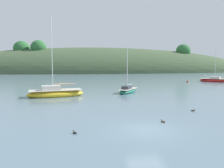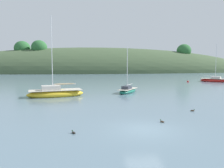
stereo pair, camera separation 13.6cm
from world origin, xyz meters
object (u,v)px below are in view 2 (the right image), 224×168
object	(u,v)px
sailboat_red_portside	(55,93)
sailboat_black_sloop	(128,91)
mooring_buoy_channel	(188,82)
duck_lone_right	(74,133)
duck_straggler	(162,122)
sailboat_blue_center	(214,80)
duck_lone_left	(193,111)

from	to	relation	value
sailboat_red_portside	sailboat_black_sloop	bearing A→B (deg)	14.59
mooring_buoy_channel	duck_lone_right	xyz separation A→B (m)	(-23.83, -35.16, -0.07)
duck_lone_right	sailboat_black_sloop	bearing A→B (deg)	69.90
duck_straggler	sailboat_black_sloop	bearing A→B (deg)	88.61
sailboat_blue_center	duck_lone_left	world-z (taller)	sailboat_blue_center
duck_lone_left	sailboat_black_sloop	bearing A→B (deg)	105.44
sailboat_red_portside	duck_lone_right	xyz separation A→B (m)	(3.30, -16.31, -0.39)
duck_straggler	duck_lone_left	bearing A→B (deg)	40.50
mooring_buoy_channel	duck_straggler	xyz separation A→B (m)	(-17.30, -33.14, -0.07)
sailboat_black_sloop	sailboat_red_portside	world-z (taller)	sailboat_red_portside
sailboat_red_portside	mooring_buoy_channel	world-z (taller)	sailboat_red_portside
sailboat_red_portside	duck_lone_right	size ratio (longest dim) A/B	27.60
sailboat_red_portside	duck_straggler	size ratio (longest dim) A/B	27.82
sailboat_red_portside	duck_lone_right	bearing A→B (deg)	-78.56
sailboat_black_sloop	duck_straggler	bearing A→B (deg)	-91.39
sailboat_black_sloop	mooring_buoy_channel	world-z (taller)	sailboat_black_sloop
sailboat_blue_center	duck_lone_right	size ratio (longest dim) A/B	22.85
sailboat_black_sloop	duck_lone_right	size ratio (longest dim) A/B	17.93
sailboat_black_sloop	mooring_buoy_channel	xyz separation A→B (m)	(16.89, 16.18, -0.20)
sailboat_blue_center	sailboat_red_portside	distance (m)	38.87
mooring_buoy_channel	duck_lone_right	distance (m)	42.48
sailboat_black_sloop	duck_lone_left	distance (m)	13.94
sailboat_blue_center	duck_lone_right	bearing A→B (deg)	-130.49
mooring_buoy_channel	duck_lone_left	xyz separation A→B (m)	(-13.18, -29.62, -0.07)
sailboat_blue_center	duck_straggler	bearing A→B (deg)	-125.40
sailboat_red_portside	duck_straggler	xyz separation A→B (m)	(9.84, -14.29, -0.39)
duck_straggler	sailboat_blue_center	bearing A→B (deg)	54.60
sailboat_black_sloop	duck_lone_right	bearing A→B (deg)	-110.10
sailboat_black_sloop	duck_lone_left	bearing A→B (deg)	-74.56
sailboat_black_sloop	mooring_buoy_channel	distance (m)	23.39
mooring_buoy_channel	duck_lone_right	world-z (taller)	mooring_buoy_channel
duck_lone_right	mooring_buoy_channel	bearing A→B (deg)	55.86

